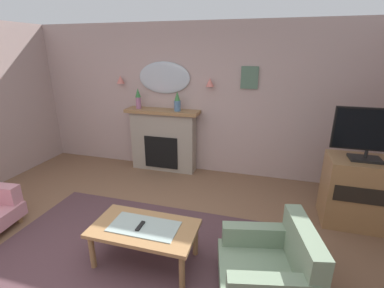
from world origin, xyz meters
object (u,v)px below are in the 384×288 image
(fireplace, at_px, (163,141))
(tv_remote, at_px, (140,226))
(wall_mirror, at_px, (164,78))
(tv_cabinet, at_px, (357,192))
(coffee_table, at_px, (144,231))
(mantel_vase_right, at_px, (177,102))
(framed_picture, at_px, (250,78))
(wall_sconce_right, at_px, (210,82))
(tv_flatscreen, at_px, (371,133))
(wall_sconce_left, at_px, (120,80))
(mantel_vase_left, at_px, (138,98))
(armchair_beside_couch, at_px, (273,265))

(fireplace, bearing_deg, tv_remote, -74.03)
(wall_mirror, height_order, tv_cabinet, wall_mirror)
(wall_mirror, height_order, coffee_table, wall_mirror)
(mantel_vase_right, distance_m, tv_cabinet, 3.02)
(framed_picture, bearing_deg, mantel_vase_right, -171.47)
(fireplace, xyz_separation_m, wall_mirror, (0.00, 0.14, 1.14))
(fireplace, relative_size, wall_sconce_right, 9.71)
(fireplace, height_order, coffee_table, fireplace)
(tv_cabinet, height_order, tv_flatscreen, tv_flatscreen)
(wall_sconce_left, height_order, framed_picture, framed_picture)
(mantel_vase_right, height_order, wall_sconce_right, wall_sconce_right)
(wall_sconce_left, height_order, wall_sconce_right, same)
(mantel_vase_left, xyz_separation_m, tv_flatscreen, (3.50, -0.92, -0.11))
(wall_sconce_right, bearing_deg, tv_cabinet, -24.94)
(wall_sconce_left, distance_m, coffee_table, 3.17)
(fireplace, xyz_separation_m, mantel_vase_left, (-0.45, -0.03, 0.78))
(wall_sconce_right, bearing_deg, mantel_vase_right, -167.69)
(mantel_vase_right, relative_size, tv_cabinet, 0.38)
(coffee_table, relative_size, armchair_beside_couch, 1.13)
(wall_mirror, relative_size, tv_cabinet, 1.07)
(tv_cabinet, xyz_separation_m, tv_flatscreen, (0.00, -0.02, 0.80))
(wall_mirror, distance_m, framed_picture, 1.50)
(fireplace, distance_m, tv_remote, 2.47)
(fireplace, distance_m, mantel_vase_left, 0.90)
(wall_sconce_left, relative_size, tv_flatscreen, 0.17)
(coffee_table, xyz_separation_m, tv_cabinet, (2.33, 1.42, 0.07))
(wall_mirror, xyz_separation_m, tv_flatscreen, (3.05, -1.09, -0.46))
(wall_sconce_left, distance_m, armchair_beside_couch, 4.02)
(wall_sconce_left, bearing_deg, framed_picture, 1.46)
(coffee_table, height_order, armchair_beside_couch, armchair_beside_couch)
(fireplace, height_order, wall_sconce_left, wall_sconce_left)
(mantel_vase_left, height_order, framed_picture, framed_picture)
(framed_picture, xyz_separation_m, coffee_table, (-0.79, -2.50, -1.37))
(wall_sconce_left, height_order, tv_cabinet, wall_sconce_left)
(framed_picture, bearing_deg, wall_sconce_left, -178.54)
(fireplace, xyz_separation_m, tv_remote, (0.68, -2.37, -0.12))
(armchair_beside_couch, height_order, tv_flatscreen, tv_flatscreen)
(wall_sconce_right, relative_size, framed_picture, 0.39)
(tv_remote, bearing_deg, wall_sconce_left, 121.83)
(wall_mirror, height_order, wall_sconce_left, wall_mirror)
(mantel_vase_left, distance_m, wall_sconce_right, 1.34)
(wall_sconce_left, xyz_separation_m, wall_sconce_right, (1.70, 0.00, 0.00))
(wall_mirror, bearing_deg, tv_cabinet, -19.38)
(fireplace, distance_m, framed_picture, 1.91)
(tv_remote, xyz_separation_m, armchair_beside_couch, (1.34, -0.01, -0.15))
(wall_mirror, distance_m, armchair_beside_couch, 3.52)
(tv_cabinet, bearing_deg, mantel_vase_left, 165.54)
(mantel_vase_left, relative_size, framed_picture, 1.03)
(tv_remote, relative_size, tv_cabinet, 0.18)
(coffee_table, height_order, tv_remote, tv_remote)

